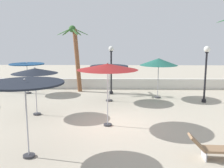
{
  "coord_description": "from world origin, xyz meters",
  "views": [
    {
      "loc": [
        0.31,
        -11.83,
        4.01
      ],
      "look_at": [
        0.0,
        3.08,
        1.4
      ],
      "focal_mm": 41.41,
      "sensor_mm": 36.0,
      "label": 1
    }
  ],
  "objects_px": {
    "patio_umbrella_3": "(25,86)",
    "patio_umbrella_5": "(108,67)",
    "patio_umbrella_2": "(109,68)",
    "patio_umbrella_4": "(159,62)",
    "palm_tree_0": "(76,52)",
    "lounge_chair_1": "(217,148)",
    "patio_umbrella_0": "(27,65)",
    "patio_umbrella_1": "(35,71)",
    "lamp_post_2": "(206,66)",
    "lamp_post_0": "(111,64)"
  },
  "relations": [
    {
      "from": "patio_umbrella_1",
      "to": "palm_tree_0",
      "type": "relative_size",
      "value": 0.51
    },
    {
      "from": "lamp_post_2",
      "to": "patio_umbrella_1",
      "type": "bearing_deg",
      "value": -163.16
    },
    {
      "from": "patio_umbrella_2",
      "to": "patio_umbrella_4",
      "type": "distance_m",
      "value": 3.47
    },
    {
      "from": "palm_tree_0",
      "to": "patio_umbrella_1",
      "type": "bearing_deg",
      "value": -100.45
    },
    {
      "from": "lamp_post_0",
      "to": "patio_umbrella_3",
      "type": "bearing_deg",
      "value": -104.07
    },
    {
      "from": "palm_tree_0",
      "to": "lamp_post_0",
      "type": "xyz_separation_m",
      "value": [
        2.69,
        -0.96,
        -0.88
      ]
    },
    {
      "from": "patio_umbrella_3",
      "to": "patio_umbrella_5",
      "type": "height_order",
      "value": "patio_umbrella_5"
    },
    {
      "from": "patio_umbrella_2",
      "to": "lounge_chair_1",
      "type": "relative_size",
      "value": 1.27
    },
    {
      "from": "patio_umbrella_5",
      "to": "lounge_chair_1",
      "type": "xyz_separation_m",
      "value": [
        3.79,
        -3.35,
        -2.37
      ]
    },
    {
      "from": "patio_umbrella_4",
      "to": "patio_umbrella_5",
      "type": "bearing_deg",
      "value": -118.9
    },
    {
      "from": "patio_umbrella_2",
      "to": "palm_tree_0",
      "type": "bearing_deg",
      "value": 129.94
    },
    {
      "from": "palm_tree_0",
      "to": "lamp_post_2",
      "type": "height_order",
      "value": "palm_tree_0"
    },
    {
      "from": "patio_umbrella_3",
      "to": "patio_umbrella_0",
      "type": "bearing_deg",
      "value": 108.99
    },
    {
      "from": "lounge_chair_1",
      "to": "patio_umbrella_0",
      "type": "bearing_deg",
      "value": 133.66
    },
    {
      "from": "patio_umbrella_2",
      "to": "lounge_chair_1",
      "type": "xyz_separation_m",
      "value": [
        3.88,
        -8.2,
        -1.79
      ]
    },
    {
      "from": "patio_umbrella_2",
      "to": "patio_umbrella_1",
      "type": "bearing_deg",
      "value": -139.93
    },
    {
      "from": "palm_tree_0",
      "to": "patio_umbrella_0",
      "type": "bearing_deg",
      "value": -165.99
    },
    {
      "from": "lamp_post_0",
      "to": "lounge_chair_1",
      "type": "height_order",
      "value": "lamp_post_0"
    },
    {
      "from": "patio_umbrella_5",
      "to": "lamp_post_0",
      "type": "xyz_separation_m",
      "value": [
        -0.0,
        7.0,
        -0.56
      ]
    },
    {
      "from": "patio_umbrella_4",
      "to": "lounge_chair_1",
      "type": "xyz_separation_m",
      "value": [
        0.57,
        -9.19,
        -2.09
      ]
    },
    {
      "from": "patio_umbrella_5",
      "to": "lamp_post_2",
      "type": "relative_size",
      "value": 0.83
    },
    {
      "from": "patio_umbrella_0",
      "to": "patio_umbrella_2",
      "type": "height_order",
      "value": "patio_umbrella_2"
    },
    {
      "from": "patio_umbrella_1",
      "to": "patio_umbrella_5",
      "type": "relative_size",
      "value": 0.87
    },
    {
      "from": "palm_tree_0",
      "to": "lounge_chair_1",
      "type": "xyz_separation_m",
      "value": [
        6.49,
        -11.31,
        -2.68
      ]
    },
    {
      "from": "patio_umbrella_3",
      "to": "lounge_chair_1",
      "type": "xyz_separation_m",
      "value": [
        6.38,
        -0.03,
        -2.09
      ]
    },
    {
      "from": "patio_umbrella_2",
      "to": "lamp_post_0",
      "type": "relative_size",
      "value": 0.69
    },
    {
      "from": "patio_umbrella_5",
      "to": "lamp_post_0",
      "type": "relative_size",
      "value": 0.85
    },
    {
      "from": "patio_umbrella_2",
      "to": "patio_umbrella_4",
      "type": "relative_size",
      "value": 0.88
    },
    {
      "from": "patio_umbrella_1",
      "to": "patio_umbrella_5",
      "type": "xyz_separation_m",
      "value": [
        3.86,
        -1.67,
        0.4
      ]
    },
    {
      "from": "patio_umbrella_1",
      "to": "palm_tree_0",
      "type": "bearing_deg",
      "value": 79.55
    },
    {
      "from": "patio_umbrella_0",
      "to": "patio_umbrella_5",
      "type": "xyz_separation_m",
      "value": [
        6.17,
        -7.09,
        0.65
      ]
    },
    {
      "from": "patio_umbrella_1",
      "to": "patio_umbrella_2",
      "type": "distance_m",
      "value": 4.93
    },
    {
      "from": "patio_umbrella_3",
      "to": "palm_tree_0",
      "type": "relative_size",
      "value": 0.55
    },
    {
      "from": "patio_umbrella_1",
      "to": "lamp_post_0",
      "type": "height_order",
      "value": "lamp_post_0"
    },
    {
      "from": "patio_umbrella_1",
      "to": "lounge_chair_1",
      "type": "distance_m",
      "value": 9.36
    },
    {
      "from": "patio_umbrella_0",
      "to": "patio_umbrella_3",
      "type": "bearing_deg",
      "value": -71.01
    },
    {
      "from": "patio_umbrella_3",
      "to": "lamp_post_2",
      "type": "distance_m",
      "value": 11.73
    },
    {
      "from": "lamp_post_2",
      "to": "patio_umbrella_2",
      "type": "bearing_deg",
      "value": 178.24
    },
    {
      "from": "lamp_post_0",
      "to": "lounge_chair_1",
      "type": "bearing_deg",
      "value": -69.88
    },
    {
      "from": "patio_umbrella_5",
      "to": "lounge_chair_1",
      "type": "distance_m",
      "value": 5.59
    },
    {
      "from": "patio_umbrella_2",
      "to": "patio_umbrella_3",
      "type": "height_order",
      "value": "patio_umbrella_3"
    },
    {
      "from": "patio_umbrella_2",
      "to": "patio_umbrella_4",
      "type": "xyz_separation_m",
      "value": [
        3.31,
        0.99,
        0.3
      ]
    },
    {
      "from": "patio_umbrella_3",
      "to": "patio_umbrella_2",
      "type": "bearing_deg",
      "value": 72.94
    },
    {
      "from": "patio_umbrella_3",
      "to": "patio_umbrella_4",
      "type": "height_order",
      "value": "patio_umbrella_4"
    },
    {
      "from": "patio_umbrella_0",
      "to": "lamp_post_0",
      "type": "xyz_separation_m",
      "value": [
        6.17,
        -0.09,
        0.09
      ]
    },
    {
      "from": "patio_umbrella_2",
      "to": "palm_tree_0",
      "type": "distance_m",
      "value": 4.16
    },
    {
      "from": "patio_umbrella_1",
      "to": "palm_tree_0",
      "type": "distance_m",
      "value": 6.43
    },
    {
      "from": "palm_tree_0",
      "to": "lamp_post_2",
      "type": "xyz_separation_m",
      "value": [
        8.7,
        -3.3,
        -0.76
      ]
    },
    {
      "from": "palm_tree_0",
      "to": "patio_umbrella_3",
      "type": "bearing_deg",
      "value": -89.47
    },
    {
      "from": "lamp_post_0",
      "to": "lamp_post_2",
      "type": "bearing_deg",
      "value": -21.34
    }
  ]
}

